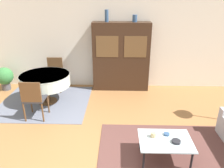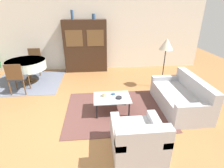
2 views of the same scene
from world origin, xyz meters
The scene contains 14 objects.
wall_back centered at (0.00, 3.63, 1.35)m, with size 10.00×0.06×2.70m.
area_rug centered at (1.24, 0.39, 0.01)m, with size 2.50×1.98×0.01m.
dining_rug centered at (-1.58, 2.39, 0.01)m, with size 2.25×2.05×0.01m.
coffee_table centered at (1.11, 0.34, 0.36)m, with size 0.87×0.64×0.39m.
display_cabinet centered at (0.40, 3.38, 0.97)m, with size 1.59×0.41×1.93m.
dining_table centered at (-1.52, 2.41, 0.61)m, with size 1.24×1.24×0.76m.
dining_chair_near centered at (-1.52, 1.57, 0.54)m, with size 0.44×0.44×0.93m.
dining_chair_far centered at (-1.52, 3.25, 0.54)m, with size 0.44×0.44×0.93m.
cup centered at (0.92, 0.42, 0.44)m, with size 0.09×0.09×0.09m.
bowl centered at (1.27, 0.28, 0.42)m, with size 0.14×0.14×0.04m.
bowl_small centered at (1.16, 0.48, 0.42)m, with size 0.10×0.10×0.03m.
vase_tall centered at (0.00, 3.38, 2.09)m, with size 0.10×0.10×0.31m.
vase_short centered at (0.75, 3.38, 2.03)m, with size 0.13×0.13×0.19m.
potted_plant centered at (-2.98, 3.18, 0.40)m, with size 0.50×0.50×0.68m.
Camera 1 is at (0.32, -2.65, 2.63)m, focal length 35.00 mm.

